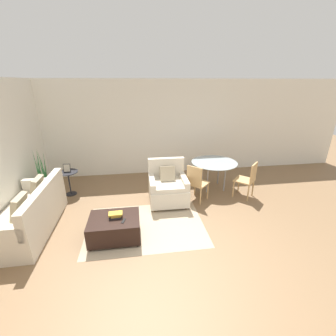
{
  "coord_description": "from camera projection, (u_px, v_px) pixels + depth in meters",
  "views": [
    {
      "loc": [
        -0.57,
        -2.76,
        2.66
      ],
      "look_at": [
        0.15,
        2.16,
        0.75
      ],
      "focal_mm": 24.0,
      "sensor_mm": 36.0,
      "label": 1
    }
  ],
  "objects": [
    {
      "name": "picture_frame",
      "position": [
        67.0,
        168.0,
        5.43
      ],
      "size": [
        0.17,
        0.07,
        0.2
      ],
      "color": "black",
      "rests_on": "side_table"
    },
    {
      "name": "wall_back",
      "position": [
        155.0,
        128.0,
        6.62
      ],
      "size": [
        12.0,
        0.06,
        2.75
      ],
      "color": "white",
      "rests_on": "ground_plane"
    },
    {
      "name": "dining_table",
      "position": [
        214.0,
        165.0,
        5.81
      ],
      "size": [
        1.17,
        1.17,
        0.73
      ],
      "color": "#99A8AD",
      "rests_on": "ground_plane"
    },
    {
      "name": "tv_remote_primary",
      "position": [
        123.0,
        221.0,
        3.88
      ],
      "size": [
        0.08,
        0.14,
        0.01
      ],
      "color": "black",
      "rests_on": "ottoman"
    },
    {
      "name": "dining_chair_near_right",
      "position": [
        248.0,
        178.0,
        5.35
      ],
      "size": [
        0.59,
        0.59,
        0.9
      ],
      "color": "tan",
      "rests_on": "ground_plane"
    },
    {
      "name": "potted_plant",
      "position": [
        45.0,
        187.0,
        5.46
      ],
      "size": [
        0.43,
        0.43,
        1.25
      ],
      "color": "#333338",
      "rests_on": "ground_plane"
    },
    {
      "name": "side_table",
      "position": [
        69.0,
        179.0,
        5.53
      ],
      "size": [
        0.49,
        0.49,
        0.61
      ],
      "color": "black",
      "rests_on": "ground_plane"
    },
    {
      "name": "ground_plane",
      "position": [
        178.0,
        260.0,
        3.58
      ],
      "size": [
        20.0,
        20.0,
        0.0
      ],
      "primitive_type": "plane",
      "color": "brown"
    },
    {
      "name": "book_stack",
      "position": [
        116.0,
        215.0,
        3.97
      ],
      "size": [
        0.25,
        0.18,
        0.09
      ],
      "color": "black",
      "rests_on": "ottoman"
    },
    {
      "name": "armchair",
      "position": [
        168.0,
        187.0,
        5.21
      ],
      "size": [
        0.86,
        0.86,
        0.98
      ],
      "color": "beige",
      "rests_on": "ground_plane"
    },
    {
      "name": "ottoman",
      "position": [
        115.0,
        227.0,
        4.03
      ],
      "size": [
        0.89,
        0.68,
        0.41
      ],
      "color": "black",
      "rests_on": "ground_plane"
    },
    {
      "name": "couch",
      "position": [
        30.0,
        216.0,
        4.23
      ],
      "size": [
        0.87,
        1.93,
        0.9
      ],
      "color": "beige",
      "rests_on": "ground_plane"
    },
    {
      "name": "dining_chair_near_left",
      "position": [
        196.0,
        181.0,
        5.18
      ],
      "size": [
        0.59,
        0.59,
        0.9
      ],
      "color": "tan",
      "rests_on": "ground_plane"
    },
    {
      "name": "area_rug",
      "position": [
        146.0,
        226.0,
        4.43
      ],
      "size": [
        2.27,
        1.6,
        0.01
      ],
      "color": "tan",
      "rests_on": "ground_plane"
    }
  ]
}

